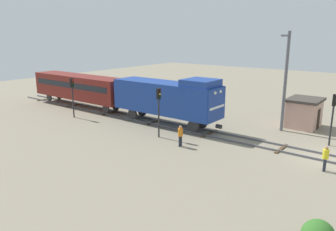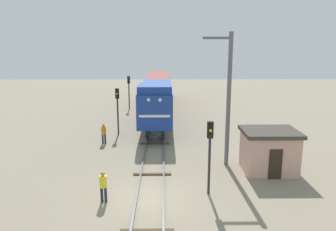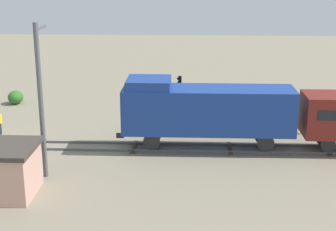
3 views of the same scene
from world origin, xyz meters
The scene contains 6 objects.
locomotive centered at (0.00, 14.25, 2.77)m, with size 2.90×11.60×4.60m.
traffic_signal_mid centered at (-3.40, 12.52, 2.93)m, with size 0.32×0.34×4.21m.
worker_by_signal centered at (-4.20, 9.69, 1.00)m, with size 0.38×0.38×1.70m.
catenary_mast centered at (4.94, 4.95, 4.67)m, with size 1.94×0.28×8.84m.
relay_hut centered at (7.50, 3.77, 1.39)m, with size 3.50×2.90×2.74m.
bush_mid centered at (-10.92, -2.08, 0.58)m, with size 1.60×1.31×1.16m, color #326826.
Camera 3 is at (32.30, 13.23, 11.80)m, focal length 55.00 mm.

